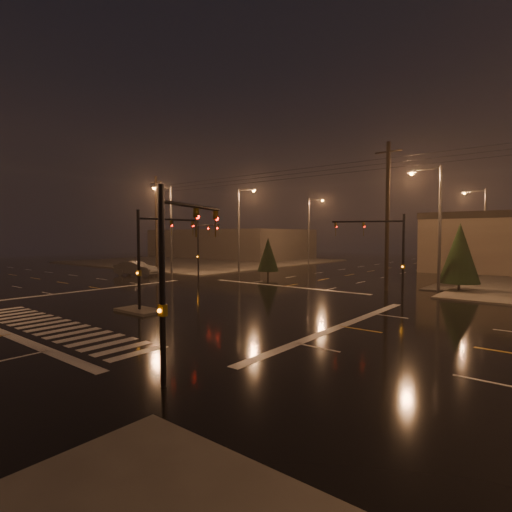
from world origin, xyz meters
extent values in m
plane|color=black|center=(0.00, 0.00, 0.00)|extent=(140.00, 140.00, 0.00)
cube|color=#44423D|center=(-30.00, 30.00, 0.06)|extent=(36.00, 36.00, 0.12)
cube|color=#44423D|center=(0.00, -4.00, 0.07)|extent=(3.00, 1.60, 0.15)
cube|color=beige|center=(0.00, -9.00, 0.01)|extent=(15.00, 2.60, 0.01)
cube|color=beige|center=(0.00, -11.00, 0.01)|extent=(16.00, 0.50, 0.01)
cube|color=beige|center=(0.00, 11.00, 0.01)|extent=(16.00, 0.50, 0.01)
cube|color=#443E3C|center=(-35.00, 42.00, 2.80)|extent=(30.00, 18.00, 5.60)
cylinder|color=black|center=(0.00, -4.00, 3.00)|extent=(0.18, 0.18, 6.00)
cylinder|color=black|center=(0.00, -1.75, 5.50)|extent=(0.12, 4.50, 0.12)
imported|color=#594707|center=(0.00, 0.27, 5.45)|extent=(0.16, 0.20, 1.00)
cube|color=#594707|center=(0.00, -4.00, 2.30)|extent=(0.25, 0.18, 0.35)
cylinder|color=black|center=(10.50, 10.50, 3.00)|extent=(0.18, 0.18, 6.00)
cylinder|color=black|center=(8.15, 9.64, 5.50)|extent=(4.74, 1.82, 0.12)
imported|color=#594707|center=(6.04, 8.88, 5.45)|extent=(0.24, 0.22, 1.00)
cube|color=#594707|center=(10.50, 10.50, 2.30)|extent=(0.25, 0.18, 0.35)
cylinder|color=black|center=(-10.50, 10.50, 3.00)|extent=(0.18, 0.18, 6.00)
cylinder|color=black|center=(-8.15, 9.64, 5.50)|extent=(4.74, 1.82, 0.12)
imported|color=#594707|center=(-6.04, 8.88, 5.45)|extent=(0.24, 0.22, 1.00)
cube|color=#594707|center=(-10.50, 10.50, 2.30)|extent=(0.25, 0.18, 0.35)
cylinder|color=black|center=(10.50, -10.50, 3.00)|extent=(0.18, 0.18, 6.00)
cylinder|color=black|center=(9.82, -8.62, 5.50)|extent=(1.48, 3.80, 0.12)
imported|color=#594707|center=(9.20, -6.93, 5.45)|extent=(0.22, 0.24, 1.00)
cube|color=#594707|center=(10.50, -10.50, 2.30)|extent=(0.25, 0.18, 0.35)
cylinder|color=#38383A|center=(-11.50, 18.00, 5.00)|extent=(0.24, 0.24, 10.00)
cylinder|color=#38383A|center=(-10.30, 18.00, 9.80)|extent=(2.40, 0.14, 0.14)
cube|color=#38383A|center=(-9.20, 18.00, 9.75)|extent=(0.70, 0.30, 0.18)
sphere|color=orange|center=(-9.20, 18.00, 9.62)|extent=(0.32, 0.32, 0.32)
cylinder|color=#38383A|center=(-11.50, 34.00, 5.00)|extent=(0.24, 0.24, 10.00)
cylinder|color=#38383A|center=(-10.30, 34.00, 9.80)|extent=(2.40, 0.14, 0.14)
cube|color=#38383A|center=(-9.20, 34.00, 9.75)|extent=(0.70, 0.30, 0.18)
sphere|color=orange|center=(-9.20, 34.00, 9.62)|extent=(0.32, 0.32, 0.32)
cylinder|color=#38383A|center=(11.50, 16.00, 5.00)|extent=(0.24, 0.24, 10.00)
cylinder|color=#38383A|center=(10.30, 16.00, 9.80)|extent=(2.40, 0.14, 0.14)
cube|color=#38383A|center=(9.20, 16.00, 9.75)|extent=(0.70, 0.30, 0.18)
sphere|color=orange|center=(9.20, 16.00, 9.62)|extent=(0.32, 0.32, 0.32)
cylinder|color=#38383A|center=(11.50, 36.00, 5.00)|extent=(0.24, 0.24, 10.00)
cylinder|color=#38383A|center=(10.30, 36.00, 9.80)|extent=(2.40, 0.14, 0.14)
cube|color=#38383A|center=(9.20, 36.00, 9.75)|extent=(0.70, 0.30, 0.18)
sphere|color=orange|center=(9.20, 36.00, 9.62)|extent=(0.32, 0.32, 0.32)
cylinder|color=#38383A|center=(-16.00, 11.50, 5.00)|extent=(0.24, 0.24, 10.00)
cylinder|color=#38383A|center=(-16.00, 10.30, 9.80)|extent=(0.14, 2.40, 0.14)
cube|color=#38383A|center=(-16.00, 9.20, 9.75)|extent=(0.30, 0.70, 0.18)
sphere|color=orange|center=(-16.00, 9.20, 9.62)|extent=(0.32, 0.32, 0.32)
cylinder|color=black|center=(-22.00, 14.00, 6.00)|extent=(0.32, 0.32, 12.00)
cube|color=black|center=(-22.00, 14.00, 11.20)|extent=(2.20, 0.12, 0.12)
cylinder|color=black|center=(8.00, 14.00, 6.00)|extent=(0.32, 0.32, 12.00)
cube|color=black|center=(8.00, 14.00, 11.20)|extent=(2.20, 0.12, 0.12)
cylinder|color=black|center=(12.76, 17.08, 0.35)|extent=(0.18, 0.18, 0.70)
cone|color=black|center=(12.76, 17.08, 3.10)|extent=(3.07, 3.07, 4.80)
cylinder|color=black|center=(-5.44, 15.80, 0.35)|extent=(0.18, 0.18, 0.70)
cone|color=black|center=(-5.44, 15.80, 2.47)|extent=(2.27, 2.27, 3.54)
imported|color=#4E5155|center=(-18.35, 8.35, 0.81)|extent=(5.20, 3.12, 1.62)
camera|label=1|loc=(19.97, -17.88, 4.52)|focal=28.00mm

